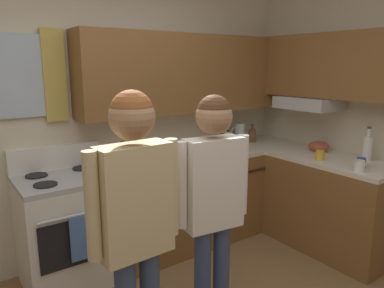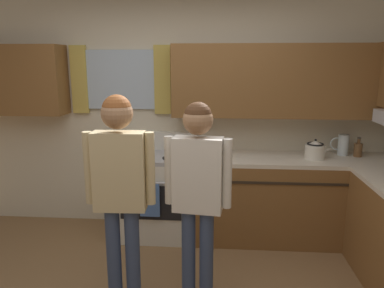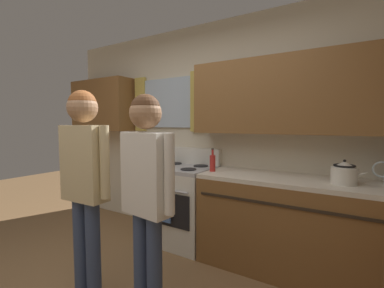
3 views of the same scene
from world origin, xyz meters
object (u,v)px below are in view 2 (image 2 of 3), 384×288
Objects in this scene: water_pitcher at (342,145)px; adult_left at (120,179)px; bottle_squat_brown at (358,149)px; stove_oven at (156,193)px; bottle_sauce_red at (197,149)px; adult_in_plaid at (198,183)px; stovetop_kettle at (315,150)px.

adult_left is at bearing -144.77° from water_pitcher.
adult_left reaches higher than bottle_squat_brown.
bottle_sauce_red is (0.46, -0.09, 0.53)m from stove_oven.
bottle_sauce_red is 0.15× the size of adult_left.
stovetop_kettle is at bearing 45.95° from adult_in_plaid.
bottle_squat_brown is 0.93× the size of water_pitcher.
adult_left is at bearing -143.67° from stovetop_kettle.
bottle_sauce_red is 1.20m from stovetop_kettle.
water_pitcher is at bearing 4.13° from stove_oven.
stovetop_kettle is 0.17× the size of adult_in_plaid.
stovetop_kettle is 1.24× the size of water_pitcher.
adult_in_plaid is at bearing 7.62° from adult_left.
stove_oven is 4.02× the size of stovetop_kettle.
stovetop_kettle reaches higher than bottle_squat_brown.
adult_in_plaid reaches higher than bottle_sauce_red.
stove_oven is at bearing -175.87° from water_pitcher.
water_pitcher reaches higher than bottle_squat_brown.
bottle_squat_brown is 0.13× the size of adult_in_plaid.
water_pitcher is 0.14× the size of adult_in_plaid.
stove_oven is 1.74m from stovetop_kettle.
bottle_sauce_red is at bearing -177.56° from stovetop_kettle.
bottle_squat_brown reaches higher than stove_oven.
bottle_squat_brown is 0.12× the size of adult_left.
water_pitcher is at bearing 29.04° from stovetop_kettle.
water_pitcher is 1.98m from adult_in_plaid.
bottle_squat_brown is 2.05m from adult_in_plaid.
stove_oven is at bearing 178.68° from stovetop_kettle.
stovetop_kettle is 2.09m from adult_left.
bottle_sauce_red reaches higher than stovetop_kettle.
adult_left reaches higher than stovetop_kettle.
bottle_squat_brown is 0.75× the size of stovetop_kettle.
adult_in_plaid is (-1.13, -1.16, 0.01)m from stovetop_kettle.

